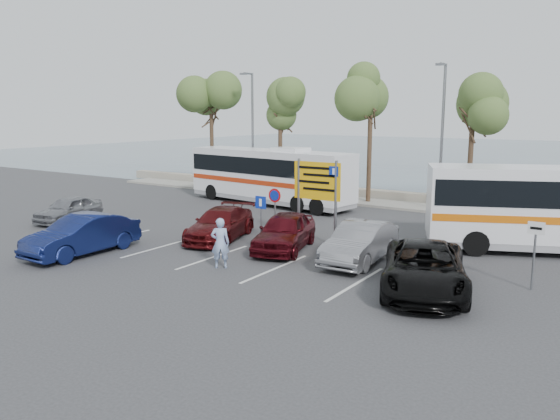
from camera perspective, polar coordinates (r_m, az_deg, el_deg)
The scene contains 23 objects.
ground at distance 21.46m, azimuth -2.78°, elevation -4.81°, with size 120.00×120.00×0.00m, color #333336.
kerb_strip at distance 33.52m, azimuth 11.51°, elevation 0.55°, with size 44.00×2.40×0.15m, color gray.
seawall at distance 35.33m, azimuth 12.75°, elevation 1.36°, with size 48.00×0.80×0.60m, color gray.
sea at distance 77.88m, azimuth 24.42°, elevation 5.15°, with size 140.00×140.00×0.00m, color #405867.
tree_far_left at distance 40.43m, azimuth -7.23°, elevation 11.18°, with size 3.20×3.20×7.60m.
tree_left at distance 36.81m, azimuth 0.02°, elevation 10.86°, with size 3.20×3.20×7.20m.
tree_mid at distance 33.68m, azimuth 9.50°, elevation 11.90°, with size 3.20×3.20×8.00m.
tree_right at distance 31.68m, azimuth 19.60°, elevation 10.71°, with size 3.20×3.20×7.40m.
street_lamp_left at distance 37.57m, azimuth -2.96°, elevation 8.69°, with size 0.45×1.15×8.01m.
street_lamp_right at distance 31.63m, azimuth 16.56°, elevation 8.03°, with size 0.45×1.15×8.01m.
direction_sign at distance 23.09m, azimuth 3.89°, elevation 2.39°, with size 2.20×0.12×3.60m.
sign_no_stop at distance 23.37m, azimuth -0.54°, elevation 0.39°, with size 0.60×0.08×2.35m.
sign_parking at distance 21.88m, azimuth -2.01°, elevation -0.57°, with size 0.50×0.07×2.25m.
sign_taxi at distance 18.82m, azimuth 25.08°, elevation -3.45°, with size 0.50×0.07×2.20m.
lane_markings at distance 21.39m, azimuth -6.84°, elevation -4.92°, with size 12.02×4.20×0.01m, color silver, non-canonical shape.
coach_bus_left at distance 33.29m, azimuth -1.15°, elevation 3.41°, with size 11.55×3.87×3.53m.
car_silver_a at distance 30.05m, azimuth -21.23°, elevation 0.09°, with size 1.53×3.81×1.30m, color gray.
car_blue at distance 22.91m, azimuth -19.98°, elevation -2.46°, with size 1.64×4.72×1.55m, color #101B4E.
car_maroon at distance 24.21m, azimuth -6.26°, elevation -1.48°, with size 1.92×4.73×1.37m, color #4E0D0F.
car_red at distance 22.21m, azimuth 0.51°, elevation -2.26°, with size 1.81×4.49×1.53m, color #480A11.
suv_black at distance 17.67m, azimuth 14.87°, elevation -5.89°, with size 2.50×5.42×1.51m, color black.
car_silver_b at distance 20.63m, azimuth 8.38°, elevation -3.39°, with size 1.58×4.53×1.49m, color gray.
pedestrian_near at distance 19.72m, azimuth -6.26°, elevation -3.45°, with size 0.67×0.44×1.84m, color #92AAD5.
Camera 1 is at (12.29, -16.70, 5.53)m, focal length 35.00 mm.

